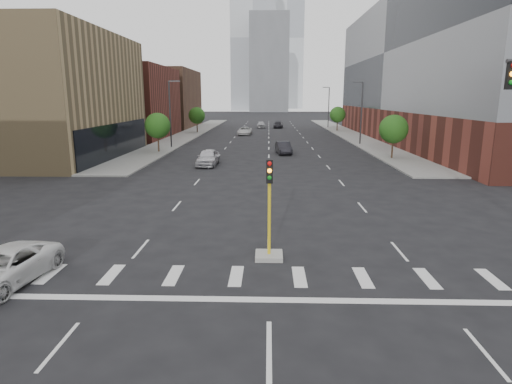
{
  "coord_description": "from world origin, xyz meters",
  "views": [
    {
      "loc": [
        -0.05,
        -8.78,
        6.95
      ],
      "look_at": [
        -0.63,
        11.13,
        2.5
      ],
      "focal_mm": 30.0,
      "sensor_mm": 36.0,
      "label": 1
    }
  ],
  "objects_px": {
    "median_traffic_signal": "(269,237)",
    "car_mid_right": "(283,148)",
    "car_far_left": "(245,131)",
    "car_near_left": "(208,157)",
    "car_distant": "(261,124)",
    "parked_minivan": "(3,267)",
    "car_deep_right": "(278,125)"
  },
  "relations": [
    {
      "from": "median_traffic_signal",
      "to": "car_mid_right",
      "type": "xyz_separation_m",
      "value": [
        1.81,
        35.29,
        -0.21
      ]
    },
    {
      "from": "parked_minivan",
      "to": "car_far_left",
      "type": "bearing_deg",
      "value": 92.52
    },
    {
      "from": "median_traffic_signal",
      "to": "parked_minivan",
      "type": "bearing_deg",
      "value": -163.48
    },
    {
      "from": "car_far_left",
      "to": "parked_minivan",
      "type": "xyz_separation_m",
      "value": [
        -5.53,
        -65.09,
        -0.06
      ]
    },
    {
      "from": "car_deep_right",
      "to": "car_mid_right",
      "type": "bearing_deg",
      "value": -86.39
    },
    {
      "from": "car_near_left",
      "to": "car_distant",
      "type": "xyz_separation_m",
      "value": [
        4.51,
        55.06,
        -0.09
      ]
    },
    {
      "from": "car_deep_right",
      "to": "parked_minivan",
      "type": "bearing_deg",
      "value": -94.28
    },
    {
      "from": "median_traffic_signal",
      "to": "car_far_left",
      "type": "bearing_deg",
      "value": 94.12
    },
    {
      "from": "car_far_left",
      "to": "car_distant",
      "type": "relative_size",
      "value": 1.2
    },
    {
      "from": "car_far_left",
      "to": "parked_minivan",
      "type": "bearing_deg",
      "value": -93.56
    },
    {
      "from": "median_traffic_signal",
      "to": "car_distant",
      "type": "bearing_deg",
      "value": 91.25
    },
    {
      "from": "median_traffic_signal",
      "to": "car_near_left",
      "type": "xyz_separation_m",
      "value": [
        -6.27,
        25.81,
        -0.13
      ]
    },
    {
      "from": "median_traffic_signal",
      "to": "car_mid_right",
      "type": "bearing_deg",
      "value": 87.07
    },
    {
      "from": "median_traffic_signal",
      "to": "parked_minivan",
      "type": "distance_m",
      "value": 10.44
    },
    {
      "from": "median_traffic_signal",
      "to": "car_mid_right",
      "type": "height_order",
      "value": "median_traffic_signal"
    },
    {
      "from": "car_mid_right",
      "to": "car_far_left",
      "type": "height_order",
      "value": "car_mid_right"
    },
    {
      "from": "median_traffic_signal",
      "to": "car_far_left",
      "type": "height_order",
      "value": "median_traffic_signal"
    },
    {
      "from": "parked_minivan",
      "to": "car_near_left",
      "type": "bearing_deg",
      "value": 89.99
    },
    {
      "from": "parked_minivan",
      "to": "car_deep_right",
      "type": "bearing_deg",
      "value": 89.07
    },
    {
      "from": "median_traffic_signal",
      "to": "car_mid_right",
      "type": "relative_size",
      "value": 0.96
    },
    {
      "from": "median_traffic_signal",
      "to": "car_far_left",
      "type": "relative_size",
      "value": 0.83
    },
    {
      "from": "car_mid_right",
      "to": "car_deep_right",
      "type": "height_order",
      "value": "car_mid_right"
    },
    {
      "from": "car_mid_right",
      "to": "car_distant",
      "type": "relative_size",
      "value": 1.04
    },
    {
      "from": "median_traffic_signal",
      "to": "car_distant",
      "type": "xyz_separation_m",
      "value": [
        -1.76,
        80.87,
        -0.22
      ]
    },
    {
      "from": "car_deep_right",
      "to": "parked_minivan",
      "type": "distance_m",
      "value": 84.02
    },
    {
      "from": "car_mid_right",
      "to": "car_near_left",
      "type": "bearing_deg",
      "value": -137.17
    },
    {
      "from": "car_far_left",
      "to": "car_distant",
      "type": "bearing_deg",
      "value": 83.06
    },
    {
      "from": "car_deep_right",
      "to": "car_distant",
      "type": "relative_size",
      "value": 1.12
    },
    {
      "from": "car_deep_right",
      "to": "car_near_left",
      "type": "bearing_deg",
      "value": -94.77
    },
    {
      "from": "car_distant",
      "to": "parked_minivan",
      "type": "xyz_separation_m",
      "value": [
        -8.24,
        -83.83,
        -0.08
      ]
    },
    {
      "from": "car_near_left",
      "to": "car_deep_right",
      "type": "bearing_deg",
      "value": 83.65
    },
    {
      "from": "car_distant",
      "to": "parked_minivan",
      "type": "relative_size",
      "value": 0.91
    }
  ]
}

